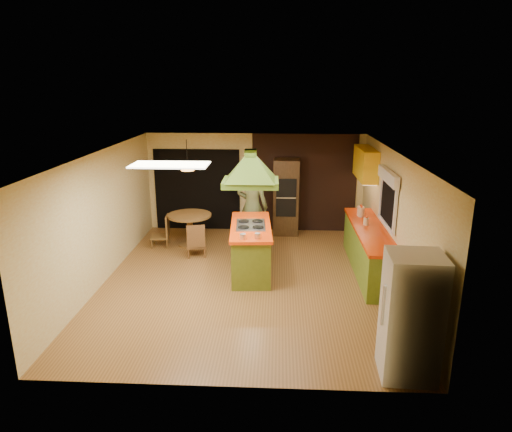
# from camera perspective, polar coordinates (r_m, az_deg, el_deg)

# --- Properties ---
(ground) EXTENTS (6.50, 6.50, 0.00)m
(ground) POSITION_cam_1_polar(r_m,az_deg,el_deg) (9.01, -1.20, -8.04)
(ground) COLOR olive
(ground) RESTS_ON ground
(room_walls) EXTENTS (5.50, 6.50, 6.50)m
(room_walls) POSITION_cam_1_polar(r_m,az_deg,el_deg) (8.57, -1.25, -0.41)
(room_walls) COLOR beige
(room_walls) RESTS_ON ground
(ceiling_plane) EXTENTS (6.50, 6.50, 0.00)m
(ceiling_plane) POSITION_cam_1_polar(r_m,az_deg,el_deg) (8.30, -1.30, 7.88)
(ceiling_plane) COLOR silver
(ceiling_plane) RESTS_ON room_walls
(brick_panel) EXTENTS (2.64, 0.03, 2.50)m
(brick_panel) POSITION_cam_1_polar(r_m,az_deg,el_deg) (11.70, 6.04, 4.08)
(brick_panel) COLOR #381E14
(brick_panel) RESTS_ON ground
(nook_opening) EXTENTS (2.20, 0.03, 2.10)m
(nook_opening) POSITION_cam_1_polar(r_m,az_deg,el_deg) (11.91, -7.34, 3.28)
(nook_opening) COLOR black
(nook_opening) RESTS_ON ground
(right_counter) EXTENTS (0.62, 3.05, 0.92)m
(right_counter) POSITION_cam_1_polar(r_m,az_deg,el_deg) (9.55, 13.92, -4.10)
(right_counter) COLOR olive
(right_counter) RESTS_ON ground
(upper_cabinets) EXTENTS (0.34, 1.40, 0.70)m
(upper_cabinets) POSITION_cam_1_polar(r_m,az_deg,el_deg) (10.71, 13.54, 6.40)
(upper_cabinets) COLOR yellow
(upper_cabinets) RESTS_ON room_walls
(window_right) EXTENTS (0.12, 1.35, 1.06)m
(window_right) POSITION_cam_1_polar(r_m,az_deg,el_deg) (9.05, 16.24, 3.25)
(window_right) COLOR black
(window_right) RESTS_ON room_walls
(fluor_panel) EXTENTS (1.20, 0.60, 0.03)m
(fluor_panel) POSITION_cam_1_polar(r_m,az_deg,el_deg) (7.29, -10.71, 6.30)
(fluor_panel) COLOR white
(fluor_panel) RESTS_ON ceiling_plane
(kitchen_island) EXTENTS (0.93, 2.02, 1.00)m
(kitchen_island) POSITION_cam_1_polar(r_m,az_deg,el_deg) (9.25, -0.65, -4.04)
(kitchen_island) COLOR olive
(kitchen_island) RESTS_ON ground
(range_hood) EXTENTS (1.09, 0.79, 0.80)m
(range_hood) POSITION_cam_1_polar(r_m,az_deg,el_deg) (8.79, -0.69, 6.71)
(range_hood) COLOR #48681A
(range_hood) RESTS_ON ceiling_plane
(man) EXTENTS (0.84, 0.66, 2.01)m
(man) POSITION_cam_1_polar(r_m,az_deg,el_deg) (10.37, -0.48, 1.16)
(man) COLOR #48502A
(man) RESTS_ON ground
(refrigerator) EXTENTS (0.73, 0.69, 1.69)m
(refrigerator) POSITION_cam_1_polar(r_m,az_deg,el_deg) (6.30, 18.80, -11.81)
(refrigerator) COLOR silver
(refrigerator) RESTS_ON ground
(wall_oven) EXTENTS (0.64, 0.61, 1.91)m
(wall_oven) POSITION_cam_1_polar(r_m,az_deg,el_deg) (11.47, 3.77, 2.39)
(wall_oven) COLOR #452E16
(wall_oven) RESTS_ON ground
(dining_table) EXTENTS (1.02, 1.02, 0.76)m
(dining_table) POSITION_cam_1_polar(r_m,az_deg,el_deg) (10.81, -8.26, -0.95)
(dining_table) COLOR brown
(dining_table) RESTS_ON ground
(chair_left) EXTENTS (0.45, 0.45, 0.75)m
(chair_left) POSITION_cam_1_polar(r_m,az_deg,el_deg) (10.92, -11.94, -1.84)
(chair_left) COLOR brown
(chair_left) RESTS_ON ground
(chair_near) EXTENTS (0.50, 0.50, 0.76)m
(chair_near) POSITION_cam_1_polar(r_m,az_deg,el_deg) (10.20, -7.54, -2.89)
(chair_near) COLOR brown
(chair_near) RESTS_ON ground
(pendant_lamp) EXTENTS (0.33, 0.33, 0.20)m
(pendant_lamp) POSITION_cam_1_polar(r_m,az_deg,el_deg) (10.49, -8.57, 6.18)
(pendant_lamp) COLOR #FF9E3F
(pendant_lamp) RESTS_ON ceiling_plane
(canister_large) EXTENTS (0.14, 0.14, 0.20)m
(canister_large) POSITION_cam_1_polar(r_m,az_deg,el_deg) (10.13, 13.02, 0.48)
(canister_large) COLOR beige
(canister_large) RESTS_ON right_counter
(canister_medium) EXTENTS (0.15, 0.15, 0.21)m
(canister_medium) POSITION_cam_1_polar(r_m,az_deg,el_deg) (10.21, 12.94, 0.62)
(canister_medium) COLOR beige
(canister_medium) RESTS_ON right_counter
(canister_small) EXTENTS (0.14, 0.14, 0.15)m
(canister_small) POSITION_cam_1_polar(r_m,az_deg,el_deg) (9.58, 13.60, -0.67)
(canister_small) COLOR beige
(canister_small) RESTS_ON right_counter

